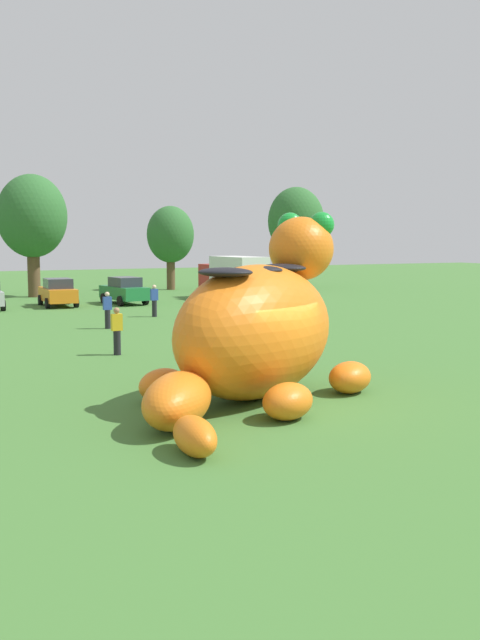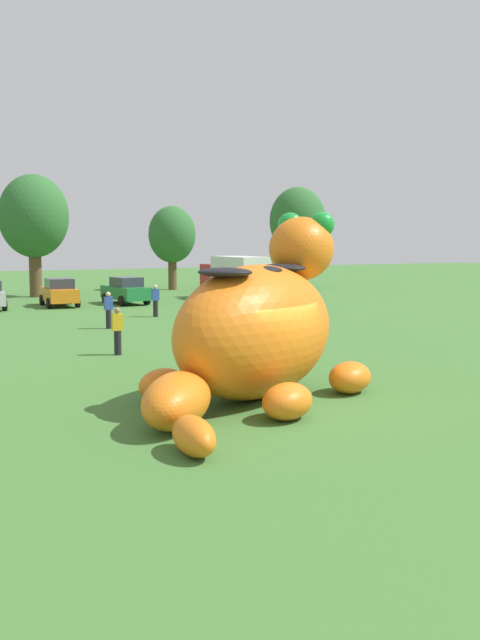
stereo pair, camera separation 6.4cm
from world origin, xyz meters
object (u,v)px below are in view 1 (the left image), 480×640
car_green (124,291)px  giant_inflatable_creature (257,329)px  spectator_near_inflatable (154,301)px  spectator_by_cars (117,331)px  car_orange (58,292)px  box_truck (234,276)px  spectator_mid_field (107,310)px

car_green → giant_inflatable_creature: bearing=-99.6°
giant_inflatable_creature → spectator_near_inflatable: size_ratio=4.84×
car_green → spectator_near_inflatable: (-0.74, -7.97, -0.01)m
spectator_near_inflatable → spectator_by_cars: 12.59m
giant_inflatable_creature → car_orange: giant_inflatable_creature is taller
car_orange → spectator_near_inflatable: 8.91m
giant_inflatable_creature → spectator_by_cars: giant_inflatable_creature is taller
car_orange → car_green: 4.15m
giant_inflatable_creature → box_truck: (12.31, 27.57, -0.20)m
spectator_near_inflatable → spectator_mid_field: bearing=-132.8°
giant_inflatable_creature → car_orange: size_ratio=2.00×
car_green → box_truck: box_truck is taller
spectator_near_inflatable → spectator_by_cars: same height
car_green → spectator_mid_field: size_ratio=2.52×
giant_inflatable_creature → spectator_by_cars: (-1.39, 8.27, -0.95)m
car_green → spectator_near_inflatable: 8.00m
giant_inflatable_creature → spectator_mid_field: giant_inflatable_creature is taller
box_truck → spectator_mid_field: bearing=-135.5°
car_green → box_truck: bearing=-0.6°
car_orange → spectator_near_inflatable: (3.40, -8.24, -0.01)m
box_truck → spectator_near_inflatable: 11.54m
box_truck → spectator_near_inflatable: (-8.39, -7.90, -0.75)m
car_orange → spectator_mid_field: (-0.20, -12.13, -0.01)m
car_orange → box_truck: 11.82m
car_orange → car_green: same height
giant_inflatable_creature → spectator_by_cars: 8.44m
car_green → spectator_by_cars: (-6.06, -19.38, -0.01)m
car_orange → spectator_by_cars: bearing=-95.6°
spectator_near_inflatable → spectator_mid_field: 5.30m
giant_inflatable_creature → spectator_mid_field: (0.32, 15.79, -0.95)m
spectator_mid_field → spectator_by_cars: size_ratio=1.00×
spectator_near_inflatable → spectator_mid_field: size_ratio=1.00×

